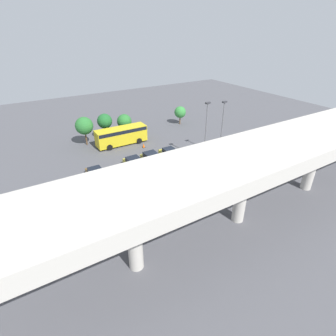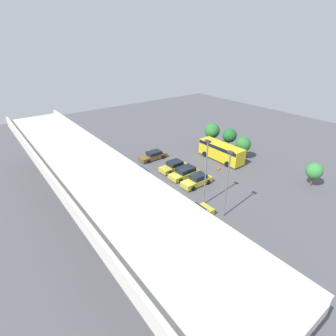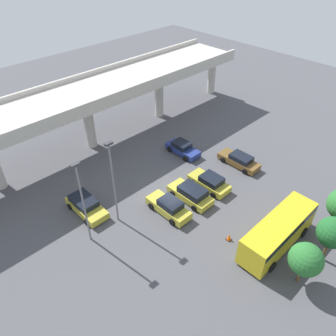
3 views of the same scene
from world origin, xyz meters
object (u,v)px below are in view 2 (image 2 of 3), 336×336
(lamp_post_near_aisle, at_px, (227,180))
(tree_front_far_right, at_px, (212,131))
(parked_car_0, at_px, (194,214))
(lamp_post_mid_lot, at_px, (206,169))
(tree_front_left, at_px, (314,171))
(parked_car_1, at_px, (197,180))
(shuttle_bus, at_px, (221,150))
(tree_front_right, at_px, (230,136))
(tree_front_centre, at_px, (243,144))
(parked_car_3, at_px, (174,166))
(parked_car_4, at_px, (131,172))
(parked_car_5, at_px, (153,156))
(parked_car_2, at_px, (185,173))
(traffic_cone, at_px, (219,168))

(lamp_post_near_aisle, height_order, tree_front_far_right, lamp_post_near_aisle)
(parked_car_0, height_order, lamp_post_near_aisle, lamp_post_near_aisle)
(lamp_post_mid_lot, relative_size, tree_front_left, 2.41)
(parked_car_1, relative_size, tree_front_far_right, 0.99)
(parked_car_1, bearing_deg, tree_front_far_right, -143.21)
(lamp_post_near_aisle, bearing_deg, shuttle_bus, -46.08)
(tree_front_left, relative_size, tree_front_right, 0.79)
(lamp_post_mid_lot, relative_size, tree_front_centre, 2.17)
(parked_car_3, relative_size, tree_front_centre, 1.14)
(parked_car_3, relative_size, tree_front_far_right, 0.96)
(parked_car_4, distance_m, tree_front_far_right, 18.41)
(parked_car_5, relative_size, lamp_post_near_aisle, 0.59)
(parked_car_3, bearing_deg, parked_car_0, 62.09)
(parked_car_1, height_order, tree_front_right, tree_front_right)
(parked_car_5, height_order, shuttle_bus, shuttle_bus)
(lamp_post_mid_lot, height_order, tree_front_far_right, lamp_post_mid_lot)
(tree_front_far_right, bearing_deg, tree_front_right, -169.48)
(parked_car_2, height_order, lamp_post_near_aisle, lamp_post_near_aisle)
(parked_car_1, relative_size, traffic_cone, 6.71)
(shuttle_bus, distance_m, lamp_post_mid_lot, 14.69)
(lamp_post_near_aisle, bearing_deg, parked_car_5, -7.82)
(parked_car_1, xyz_separation_m, parked_car_3, (5.70, -0.28, -0.06))
(lamp_post_near_aisle, distance_m, traffic_cone, 13.03)
(lamp_post_mid_lot, distance_m, tree_front_centre, 16.40)
(parked_car_1, distance_m, parked_car_4, 10.25)
(parked_car_0, height_order, parked_car_5, parked_car_0)
(parked_car_5, relative_size, tree_front_far_right, 1.03)
(tree_front_right, bearing_deg, tree_front_far_right, 10.52)
(shuttle_bus, bearing_deg, parked_car_2, -83.51)
(parked_car_1, bearing_deg, parked_car_0, 44.41)
(parked_car_2, distance_m, traffic_cone, 6.14)
(parked_car_4, distance_m, shuttle_bus, 15.93)
(parked_car_2, bearing_deg, parked_car_5, -89.43)
(parked_car_1, relative_size, lamp_post_mid_lot, 0.54)
(parked_car_4, distance_m, traffic_cone, 13.99)
(parked_car_2, distance_m, tree_front_right, 13.09)
(tree_front_far_right, bearing_deg, parked_car_4, 92.55)
(parked_car_0, distance_m, lamp_post_mid_lot, 5.49)
(tree_front_far_right, bearing_deg, parked_car_5, 79.97)
(parked_car_4, xyz_separation_m, lamp_post_near_aisle, (-15.50, -3.66, 4.16))
(parked_car_5, bearing_deg, parked_car_3, 92.01)
(parked_car_3, bearing_deg, tree_front_left, 128.27)
(parked_car_3, height_order, parked_car_5, parked_car_3)
(tree_front_centre, bearing_deg, parked_car_0, 112.63)
(lamp_post_mid_lot, distance_m, tree_front_far_right, 19.81)
(parked_car_3, distance_m, lamp_post_mid_lot, 11.09)
(parked_car_0, bearing_deg, parked_car_5, 70.95)
(parked_car_2, bearing_deg, tree_front_left, 134.02)
(parked_car_4, bearing_deg, parked_car_3, -21.65)
(parked_car_4, bearing_deg, tree_front_far_right, 2.55)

